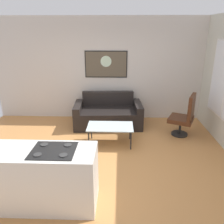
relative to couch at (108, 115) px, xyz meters
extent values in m
cube|color=#BF8045|center=(-0.02, -1.81, -0.31)|extent=(6.40, 6.40, 0.04)
cube|color=beige|center=(-0.02, 0.62, 1.11)|extent=(6.40, 0.05, 2.80)
cube|color=black|center=(0.00, -0.04, -0.06)|extent=(1.46, 1.01, 0.46)
cube|color=black|center=(-0.02, 0.34, 0.36)|extent=(1.41, 0.24, 0.39)
cube|color=black|center=(-0.79, -0.09, 0.02)|extent=(0.24, 0.93, 0.62)
cube|color=black|center=(0.79, 0.01, 0.02)|extent=(0.24, 0.93, 0.62)
cube|color=silver|center=(0.10, -1.09, 0.14)|extent=(1.01, 0.59, 0.02)
cylinder|color=#232326|center=(-0.35, -1.33, -0.08)|extent=(0.03, 0.03, 0.41)
cylinder|color=#232326|center=(0.56, -1.33, -0.08)|extent=(0.03, 0.03, 0.41)
cylinder|color=#232326|center=(-0.35, -0.84, -0.08)|extent=(0.03, 0.03, 0.41)
cylinder|color=#232326|center=(0.56, -0.84, -0.08)|extent=(0.03, 0.03, 0.41)
cylinder|color=black|center=(1.79, -0.56, -0.27)|extent=(0.40, 0.40, 0.04)
cylinder|color=black|center=(1.79, -0.56, -0.06)|extent=(0.06, 0.06, 0.38)
cube|color=#492614|center=(1.79, -0.56, 0.12)|extent=(0.73, 0.74, 0.10)
cube|color=#492614|center=(1.98, -0.65, 0.46)|extent=(0.31, 0.55, 0.58)
cube|color=silver|center=(-0.92, -3.00, 0.15)|extent=(1.80, 0.64, 0.88)
cube|color=black|center=(-0.59, -3.00, 0.60)|extent=(0.60, 0.51, 0.01)
cylinder|color=#2D2D2D|center=(-0.76, -3.14, 0.61)|extent=(0.11, 0.11, 0.01)
cylinder|color=#2D2D2D|center=(-0.42, -3.14, 0.61)|extent=(0.11, 0.11, 0.01)
cylinder|color=#2D2D2D|center=(-0.76, -2.86, 0.61)|extent=(0.11, 0.11, 0.01)
cylinder|color=#2D2D2D|center=(-0.42, -2.86, 0.61)|extent=(0.11, 0.11, 0.01)
cube|color=black|center=(-0.08, 0.58, 1.26)|extent=(1.16, 0.01, 0.73)
cube|color=brown|center=(-0.08, 0.57, 1.26)|extent=(1.11, 0.02, 0.68)
cylinder|color=beige|center=(-0.08, 0.56, 1.35)|extent=(0.30, 0.01, 0.30)
camera|label=1|loc=(0.30, -5.72, 2.15)|focal=36.50mm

